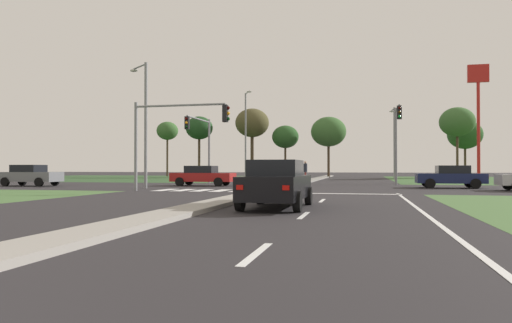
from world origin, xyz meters
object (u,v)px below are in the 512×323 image
object	(u,v)px
traffic_signal_far_left	(201,137)
fastfood_pole_sign	(478,96)
traffic_signal_far_right	(397,131)
pedestrian_at_median	(305,169)
car_black_third	(277,183)
treeline_fifth	(329,132)
treeline_seventh	(465,135)
treeline_second	(199,128)
treeline_third	(252,123)
car_navy_second	(451,176)
treeline_fourth	(285,137)
street_lamp_fourth	(394,139)
street_lamp_second	(144,117)
street_lamp_third	(246,131)
traffic_signal_near_left	(172,128)
car_red_fifth	(203,175)
treeline_near	(167,131)
car_grey_fourth	(30,175)
treeline_sixth	(457,122)

from	to	relation	value
traffic_signal_far_left	fastfood_pole_sign	distance (m)	25.16
traffic_signal_far_right	pedestrian_at_median	xyz separation A→B (m)	(-7.73, 7.14, -2.81)
car_black_third	treeline_fifth	size ratio (longest dim) A/B	0.56
treeline_fifth	treeline_seventh	size ratio (longest dim) A/B	1.08
treeline_second	traffic_signal_far_right	bearing A→B (deg)	-45.22
traffic_signal_far_right	treeline_third	size ratio (longest dim) A/B	0.62
car_navy_second	car_black_third	bearing A→B (deg)	154.44
pedestrian_at_median	car_navy_second	bearing A→B (deg)	-159.11
traffic_signal_far_left	treeline_fourth	distance (m)	28.88
treeline_second	treeline_seventh	bearing A→B (deg)	9.11
car_navy_second	treeline_fifth	world-z (taller)	treeline_fifth
street_lamp_fourth	treeline_fifth	distance (m)	12.71
traffic_signal_far_right	treeline_fifth	world-z (taller)	treeline_fifth
street_lamp_second	street_lamp_third	size ratio (longest dim) A/B	0.80
traffic_signal_near_left	car_red_fifth	bearing A→B (deg)	96.96
street_lamp_second	treeline_near	distance (m)	41.59
car_red_fifth	treeline_near	bearing A→B (deg)	-152.67
car_black_third	treeline_second	distance (m)	50.04
car_grey_fourth	car_red_fifth	world-z (taller)	car_grey_fourth
street_lamp_fourth	treeline_near	bearing A→B (deg)	159.39
traffic_signal_far_right	traffic_signal_near_left	distance (m)	17.59
street_lamp_second	treeline_seventh	bearing A→B (deg)	55.26
car_grey_fourth	treeline_fifth	size ratio (longest dim) A/B	0.54
treeline_second	treeline_seventh	distance (m)	35.54
street_lamp_fourth	treeline_fourth	distance (m)	17.26
traffic_signal_near_left	fastfood_pole_sign	world-z (taller)	fastfood_pole_sign
street_lamp_second	treeline_fourth	bearing A→B (deg)	84.95
street_lamp_third	traffic_signal_near_left	bearing A→B (deg)	-84.12
car_navy_second	treeline_sixth	distance (m)	29.93
traffic_signal_near_left	treeline_near	size ratio (longest dim) A/B	0.69
treeline_near	traffic_signal_near_left	bearing A→B (deg)	-66.23
traffic_signal_far_left	treeline_fourth	size ratio (longest dim) A/B	0.76
car_black_third	traffic_signal_far_right	size ratio (longest dim) A/B	0.77
pedestrian_at_median	treeline_fourth	bearing A→B (deg)	-9.83
street_lamp_third	pedestrian_at_median	size ratio (longest dim) A/B	5.65
street_lamp_fourth	pedestrian_at_median	distance (m)	14.16
street_lamp_fourth	treeline_near	world-z (taller)	treeline_near
street_lamp_fourth	car_grey_fourth	bearing A→B (deg)	-137.58
treeline_fourth	traffic_signal_near_left	bearing A→B (deg)	-89.96
street_lamp_fourth	fastfood_pole_sign	world-z (taller)	fastfood_pole_sign
fastfood_pole_sign	treeline_near	bearing A→B (deg)	151.78
traffic_signal_far_right	treeline_seventh	xyz separation A→B (m)	(10.66, 30.22, 1.63)
treeline_second	treeline_fourth	distance (m)	11.95
treeline_near	street_lamp_fourth	bearing A→B (deg)	-20.61
street_lamp_third	fastfood_pole_sign	xyz separation A→B (m)	(23.65, -8.36, 2.12)
street_lamp_fourth	traffic_signal_far_right	bearing A→B (deg)	-92.83
car_red_fifth	treeline_fifth	xyz separation A→B (m)	(6.94, 31.44, 5.42)
traffic_signal_near_left	treeline_sixth	xyz separation A→B (m)	(21.75, 36.88, 3.32)
street_lamp_fourth	treeline_third	bearing A→B (deg)	152.43
car_red_fifth	treeline_fifth	distance (m)	32.65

